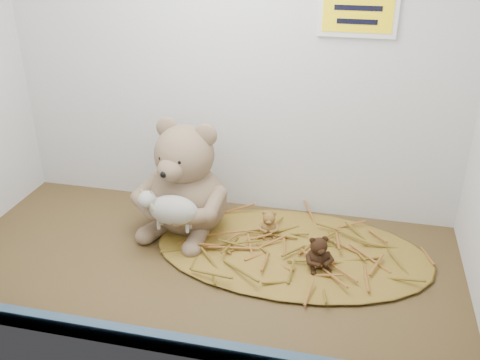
% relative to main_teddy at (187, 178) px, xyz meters
% --- Properties ---
extents(alcove_shell, '(1.20, 0.60, 0.90)m').
position_rel_main_teddy_xyz_m(alcove_shell, '(0.08, -0.05, 0.30)').
color(alcove_shell, '#3C2C15').
rests_on(alcove_shell, ground).
extents(front_rail, '(1.19, 0.02, 0.04)m').
position_rel_main_teddy_xyz_m(front_rail, '(0.08, -0.43, -0.13)').
color(front_rail, '#384E6B').
rests_on(front_rail, shelf_floor).
extents(straw_bed, '(0.67, 0.39, 0.01)m').
position_rel_main_teddy_xyz_m(straw_bed, '(0.28, -0.05, -0.14)').
color(straw_bed, brown).
rests_on(straw_bed, shelf_floor).
extents(main_teddy, '(0.29, 0.30, 0.30)m').
position_rel_main_teddy_xyz_m(main_teddy, '(0.00, 0.00, 0.00)').
color(main_teddy, '#907158').
rests_on(main_teddy, shelf_floor).
extents(toy_lamb, '(0.16, 0.09, 0.10)m').
position_rel_main_teddy_xyz_m(toy_lamb, '(0.00, -0.11, -0.03)').
color(toy_lamb, '#B5B0A2').
rests_on(toy_lamb, main_teddy).
extents(mini_teddy_tan, '(0.06, 0.06, 0.07)m').
position_rel_main_teddy_xyz_m(mini_teddy_tan, '(0.21, 0.01, -0.10)').
color(mini_teddy_tan, olive).
rests_on(mini_teddy_tan, straw_bed).
extents(mini_teddy_brown, '(0.09, 0.09, 0.08)m').
position_rel_main_teddy_xyz_m(mini_teddy_brown, '(0.34, -0.11, -0.10)').
color(mini_teddy_brown, black).
rests_on(mini_teddy_brown, straw_bed).
extents(wall_sign, '(0.16, 0.01, 0.11)m').
position_rel_main_teddy_xyz_m(wall_sign, '(0.38, 0.16, 0.40)').
color(wall_sign, yellow).
rests_on(wall_sign, back_wall).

